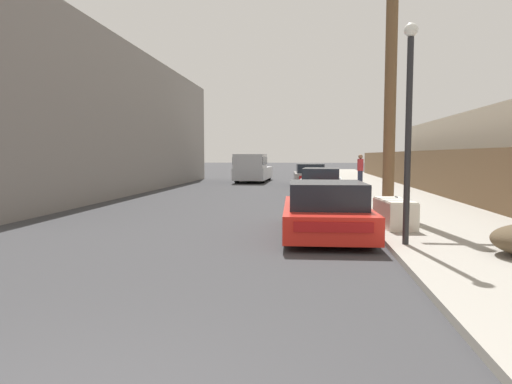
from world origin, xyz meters
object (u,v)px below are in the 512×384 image
object	(u,v)px
utility_pole	(391,77)
parked_sports_car_red	(325,211)
car_parked_mid	(321,183)
discarded_fridge	(394,213)
car_parked_far	(309,176)
pickup_truck	(252,168)
pedestrian	(360,170)
street_lamp	(409,116)

from	to	relation	value
utility_pole	parked_sports_car_red	bearing A→B (deg)	-120.39
car_parked_mid	discarded_fridge	bearing A→B (deg)	-77.99
car_parked_far	utility_pole	xyz separation A→B (m)	(2.26, -13.56, 3.50)
parked_sports_car_red	car_parked_far	distance (m)	16.92
car_parked_mid	car_parked_far	size ratio (longest dim) A/B	1.00
car_parked_far	utility_pole	distance (m)	14.18
parked_sports_car_red	car_parked_far	bearing A→B (deg)	89.23
car_parked_mid	utility_pole	size ratio (longest dim) A/B	0.59
parked_sports_car_red	utility_pole	world-z (taller)	utility_pole
discarded_fridge	pickup_truck	bearing A→B (deg)	101.13
pedestrian	pickup_truck	bearing A→B (deg)	144.16
car_parked_mid	pickup_truck	size ratio (longest dim) A/B	0.78
parked_sports_car_red	car_parked_mid	bearing A→B (deg)	87.12
car_parked_mid	pedestrian	world-z (taller)	pedestrian
discarded_fridge	pedestrian	distance (m)	15.03
discarded_fridge	car_parked_mid	bearing A→B (deg)	93.46
parked_sports_car_red	car_parked_mid	distance (m)	10.28
car_parked_far	car_parked_mid	bearing A→B (deg)	-88.72
parked_sports_car_red	car_parked_far	world-z (taller)	car_parked_far
pickup_truck	street_lamp	world-z (taller)	street_lamp
car_parked_mid	car_parked_far	bearing A→B (deg)	97.53
car_parked_far	pickup_truck	distance (m)	5.32
parked_sports_car_red	pedestrian	distance (m)	15.91
car_parked_far	parked_sports_car_red	bearing A→B (deg)	-91.99
utility_pole	discarded_fridge	bearing A→B (deg)	-96.34
discarded_fridge	car_parked_far	size ratio (longest dim) A/B	0.37
parked_sports_car_red	car_parked_far	size ratio (longest dim) A/B	0.96
parked_sports_car_red	pedestrian	world-z (taller)	pedestrian
discarded_fridge	street_lamp	world-z (taller)	street_lamp
car_parked_mid	pickup_truck	xyz separation A→B (m)	(-4.38, 10.27, 0.35)
parked_sports_car_red	street_lamp	xyz separation A→B (m)	(1.48, -1.51, 2.02)
pedestrian	discarded_fridge	bearing A→B (deg)	-93.33
car_parked_mid	car_parked_far	distance (m)	6.66
discarded_fridge	street_lamp	size ratio (longest dim) A/B	0.41
discarded_fridge	utility_pole	bearing A→B (deg)	78.37
pickup_truck	street_lamp	bearing A→B (deg)	105.68
utility_pole	street_lamp	distance (m)	5.13
car_parked_mid	car_parked_far	world-z (taller)	car_parked_far
pickup_truck	utility_pole	world-z (taller)	utility_pole
parked_sports_car_red	utility_pole	xyz separation A→B (m)	(1.97, 3.36, 3.55)
street_lamp	discarded_fridge	bearing A→B (deg)	84.99
car_parked_far	utility_pole	size ratio (longest dim) A/B	0.59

